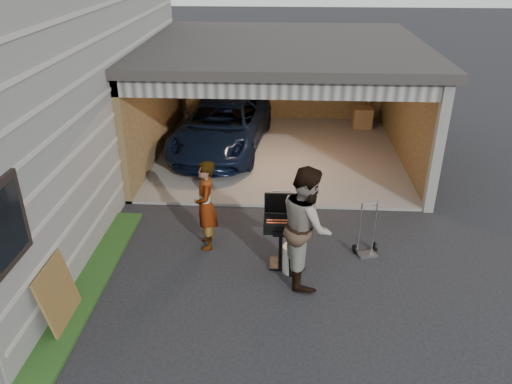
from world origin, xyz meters
TOP-DOWN VIEW (x-y plane):
  - ground at (0.00, 0.00)m, footprint 80.00×80.00m
  - groundcover_strip at (-2.25, -1.00)m, footprint 0.50×8.00m
  - garage at (0.76, 6.79)m, footprint 6.80×6.30m
  - minivan at (-0.75, 6.64)m, footprint 2.56×4.73m
  - woman at (-0.50, 1.97)m, footprint 0.51×0.67m
  - man at (1.24, 1.07)m, footprint 0.92×1.09m
  - bbq_grill at (0.84, 1.45)m, footprint 0.58×0.51m
  - propane_tank at (1.05, 1.25)m, footprint 0.36×0.36m
  - plywood_panel at (-2.34, -0.20)m, footprint 0.25×0.88m
  - hand_truck at (2.38, 1.87)m, footprint 0.45×0.40m

SIDE VIEW (x-z plane):
  - ground at x=0.00m, z-range 0.00..0.00m
  - groundcover_strip at x=-2.25m, z-range 0.00..0.06m
  - hand_truck at x=2.38m, z-range -0.31..0.71m
  - propane_tank at x=1.05m, z-range 0.00..0.49m
  - plywood_panel at x=-2.34m, z-range 0.00..0.98m
  - minivan at x=-0.75m, z-range 0.00..1.26m
  - bbq_grill at x=0.84m, z-range 0.12..1.41m
  - woman at x=-0.50m, z-range 0.00..1.68m
  - man at x=1.24m, z-range 0.00..2.02m
  - garage at x=0.76m, z-range 0.42..3.32m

